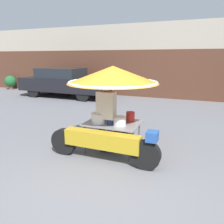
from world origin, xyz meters
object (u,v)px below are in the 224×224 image
vendor_motorcycle_cart (112,86)px  potted_plant (10,82)px  parked_car (64,82)px  vendor_person (106,114)px

vendor_motorcycle_cart → potted_plant: size_ratio=2.67×
vendor_motorcycle_cart → parked_car: 7.33m
parked_car → vendor_motorcycle_cart: bearing=-48.3°
vendor_motorcycle_cart → parked_car: vendor_motorcycle_cart is taller
vendor_person → potted_plant: (-9.55, 6.52, -0.36)m
vendor_person → vendor_motorcycle_cart: bearing=41.6°
vendor_person → potted_plant: 11.57m
parked_car → potted_plant: parked_car is taller
vendor_motorcycle_cart → potted_plant: 11.64m
vendor_motorcycle_cart → parked_car: (-4.86, 5.45, -0.66)m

